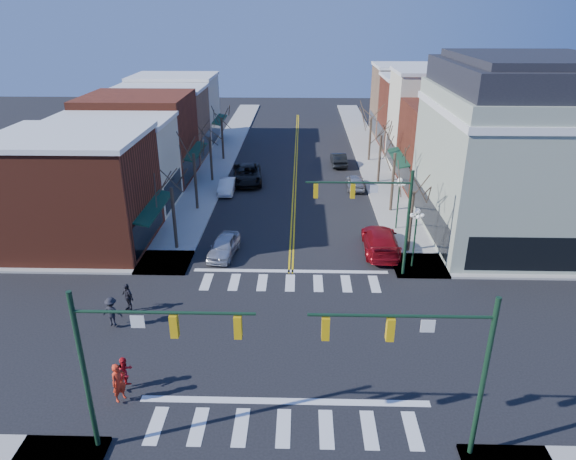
# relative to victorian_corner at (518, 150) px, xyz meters

# --- Properties ---
(ground) EXTENTS (160.00, 160.00, 0.00)m
(ground) POSITION_rel_victorian_corner_xyz_m (-16.50, -14.50, -6.66)
(ground) COLOR black
(ground) RESTS_ON ground
(sidewalk_left) EXTENTS (3.50, 70.00, 0.15)m
(sidewalk_left) POSITION_rel_victorian_corner_xyz_m (-25.25, 5.50, -6.58)
(sidewalk_left) COLOR #9E9B93
(sidewalk_left) RESTS_ON ground
(sidewalk_right) EXTENTS (3.50, 70.00, 0.15)m
(sidewalk_right) POSITION_rel_victorian_corner_xyz_m (-7.75, 5.50, -6.58)
(sidewalk_right) COLOR #9E9B93
(sidewalk_right) RESTS_ON ground
(bldg_left_brick_a) EXTENTS (10.00, 8.50, 8.00)m
(bldg_left_brick_a) POSITION_rel_victorian_corner_xyz_m (-32.00, -2.75, -2.66)
(bldg_left_brick_a) COLOR maroon
(bldg_left_brick_a) RESTS_ON ground
(bldg_left_stucco_a) EXTENTS (10.00, 7.00, 7.50)m
(bldg_left_stucco_a) POSITION_rel_victorian_corner_xyz_m (-32.00, 5.00, -2.91)
(bldg_left_stucco_a) COLOR beige
(bldg_left_stucco_a) RESTS_ON ground
(bldg_left_brick_b) EXTENTS (10.00, 9.00, 8.50)m
(bldg_left_brick_b) POSITION_rel_victorian_corner_xyz_m (-32.00, 13.00, -2.41)
(bldg_left_brick_b) COLOR maroon
(bldg_left_brick_b) RESTS_ON ground
(bldg_left_tan) EXTENTS (10.00, 7.50, 7.80)m
(bldg_left_tan) POSITION_rel_victorian_corner_xyz_m (-32.00, 21.25, -2.76)
(bldg_left_tan) COLOR #957052
(bldg_left_tan) RESTS_ON ground
(bldg_left_stucco_b) EXTENTS (10.00, 8.00, 8.20)m
(bldg_left_stucco_b) POSITION_rel_victorian_corner_xyz_m (-32.00, 29.00, -2.56)
(bldg_left_stucco_b) COLOR beige
(bldg_left_stucco_b) RESTS_ON ground
(bldg_right_brick_a) EXTENTS (10.00, 8.50, 8.00)m
(bldg_right_brick_a) POSITION_rel_victorian_corner_xyz_m (-1.00, 11.25, -2.66)
(bldg_right_brick_a) COLOR maroon
(bldg_right_brick_a) RESTS_ON ground
(bldg_right_stucco) EXTENTS (10.00, 7.00, 10.00)m
(bldg_right_stucco) POSITION_rel_victorian_corner_xyz_m (-1.00, 19.00, -1.66)
(bldg_right_stucco) COLOR beige
(bldg_right_stucco) RESTS_ON ground
(bldg_right_brick_b) EXTENTS (10.00, 8.00, 8.50)m
(bldg_right_brick_b) POSITION_rel_victorian_corner_xyz_m (-1.00, 26.50, -2.41)
(bldg_right_brick_b) COLOR maroon
(bldg_right_brick_b) RESTS_ON ground
(bldg_right_tan) EXTENTS (10.00, 8.00, 9.00)m
(bldg_right_tan) POSITION_rel_victorian_corner_xyz_m (-1.00, 34.50, -2.16)
(bldg_right_tan) COLOR #957052
(bldg_right_tan) RESTS_ON ground
(victorian_corner) EXTENTS (12.25, 14.25, 13.30)m
(victorian_corner) POSITION_rel_victorian_corner_xyz_m (0.00, 0.00, 0.00)
(victorian_corner) COLOR #95A08A
(victorian_corner) RESTS_ON ground
(traffic_mast_near_left) EXTENTS (6.60, 0.28, 7.20)m
(traffic_mast_near_left) POSITION_rel_victorian_corner_xyz_m (-22.05, -21.90, -1.95)
(traffic_mast_near_left) COLOR #14331E
(traffic_mast_near_left) RESTS_ON ground
(traffic_mast_near_right) EXTENTS (6.60, 0.28, 7.20)m
(traffic_mast_near_right) POSITION_rel_victorian_corner_xyz_m (-10.95, -21.90, -1.95)
(traffic_mast_near_right) COLOR #14331E
(traffic_mast_near_right) RESTS_ON ground
(traffic_mast_far_right) EXTENTS (6.60, 0.28, 7.20)m
(traffic_mast_far_right) POSITION_rel_victorian_corner_xyz_m (-10.95, -7.10, -1.95)
(traffic_mast_far_right) COLOR #14331E
(traffic_mast_far_right) RESTS_ON ground
(lamppost_corner) EXTENTS (0.36, 0.36, 4.33)m
(lamppost_corner) POSITION_rel_victorian_corner_xyz_m (-8.30, -6.00, -3.70)
(lamppost_corner) COLOR #14331E
(lamppost_corner) RESTS_ON ground
(lamppost_midblock) EXTENTS (0.36, 0.36, 4.33)m
(lamppost_midblock) POSITION_rel_victorian_corner_xyz_m (-8.30, 0.50, -3.70)
(lamppost_midblock) COLOR #14331E
(lamppost_midblock) RESTS_ON ground
(tree_left_a) EXTENTS (0.24, 0.24, 4.76)m
(tree_left_a) POSITION_rel_victorian_corner_xyz_m (-24.90, -3.50, -4.28)
(tree_left_a) COLOR #382B21
(tree_left_a) RESTS_ON ground
(tree_left_b) EXTENTS (0.24, 0.24, 5.04)m
(tree_left_b) POSITION_rel_victorian_corner_xyz_m (-24.90, 4.50, -4.14)
(tree_left_b) COLOR #382B21
(tree_left_b) RESTS_ON ground
(tree_left_c) EXTENTS (0.24, 0.24, 4.55)m
(tree_left_c) POSITION_rel_victorian_corner_xyz_m (-24.90, 12.50, -4.38)
(tree_left_c) COLOR #382B21
(tree_left_c) RESTS_ON ground
(tree_left_d) EXTENTS (0.24, 0.24, 4.90)m
(tree_left_d) POSITION_rel_victorian_corner_xyz_m (-24.90, 20.50, -4.21)
(tree_left_d) COLOR #382B21
(tree_left_d) RESTS_ON ground
(tree_right_a) EXTENTS (0.24, 0.24, 4.62)m
(tree_right_a) POSITION_rel_victorian_corner_xyz_m (-8.10, -3.50, -4.35)
(tree_right_a) COLOR #382B21
(tree_right_a) RESTS_ON ground
(tree_right_b) EXTENTS (0.24, 0.24, 5.18)m
(tree_right_b) POSITION_rel_victorian_corner_xyz_m (-8.10, 4.50, -4.07)
(tree_right_b) COLOR #382B21
(tree_right_b) RESTS_ON ground
(tree_right_c) EXTENTS (0.24, 0.24, 4.83)m
(tree_right_c) POSITION_rel_victorian_corner_xyz_m (-8.10, 12.50, -4.24)
(tree_right_c) COLOR #382B21
(tree_right_c) RESTS_ON ground
(tree_right_d) EXTENTS (0.24, 0.24, 4.97)m
(tree_right_d) POSITION_rel_victorian_corner_xyz_m (-8.10, 20.50, -4.17)
(tree_right_d) COLOR #382B21
(tree_right_d) RESTS_ON ground
(car_left_near) EXTENTS (2.22, 4.41, 1.44)m
(car_left_near) POSITION_rel_victorian_corner_xyz_m (-21.30, -4.39, -5.94)
(car_left_near) COLOR silver
(car_left_near) RESTS_ON ground
(car_left_mid) EXTENTS (1.42, 4.02, 1.32)m
(car_left_mid) POSITION_rel_victorian_corner_xyz_m (-22.90, 9.03, -6.00)
(car_left_mid) COLOR white
(car_left_mid) RESTS_ON ground
(car_left_far) EXTENTS (3.46, 6.39, 1.70)m
(car_left_far) POSITION_rel_victorian_corner_xyz_m (-21.30, 12.17, -5.81)
(car_left_far) COLOR black
(car_left_far) RESTS_ON ground
(car_right_near) EXTENTS (2.59, 6.01, 1.72)m
(car_right_near) POSITION_rel_victorian_corner_xyz_m (-10.10, -3.47, -5.80)
(car_right_near) COLOR maroon
(car_right_near) RESTS_ON ground
(car_right_mid) EXTENTS (1.70, 4.17, 1.42)m
(car_right_mid) POSITION_rel_victorian_corner_xyz_m (-10.60, 10.58, -5.95)
(car_right_mid) COLOR #A9AAAE
(car_right_mid) RESTS_ON ground
(car_right_far) EXTENTS (1.69, 4.45, 1.45)m
(car_right_far) POSITION_rel_victorian_corner_xyz_m (-11.70, 18.52, -5.93)
(car_right_far) COLOR black
(car_right_far) RESTS_ON ground
(pedestrian_red_a) EXTENTS (0.77, 0.82, 1.87)m
(pedestrian_red_a) POSITION_rel_victorian_corner_xyz_m (-23.80, -19.33, -5.57)
(pedestrian_red_a) COLOR red
(pedestrian_red_a) RESTS_ON sidewalk_left
(pedestrian_red_b) EXTENTS (0.91, 0.97, 1.60)m
(pedestrian_red_b) POSITION_rel_victorian_corner_xyz_m (-23.80, -18.48, -5.71)
(pedestrian_red_b) COLOR red
(pedestrian_red_b) RESTS_ON sidewalk_left
(pedestrian_dark_a) EXTENTS (1.02, 0.95, 1.68)m
(pedestrian_dark_a) POSITION_rel_victorian_corner_xyz_m (-25.75, -11.94, -5.67)
(pedestrian_dark_a) COLOR black
(pedestrian_dark_a) RESTS_ON sidewalk_left
(pedestrian_dark_b) EXTENTS (1.19, 0.79, 1.72)m
(pedestrian_dark_b) POSITION_rel_victorian_corner_xyz_m (-26.12, -13.54, -5.65)
(pedestrian_dark_b) COLOR black
(pedestrian_dark_b) RESTS_ON sidewalk_left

